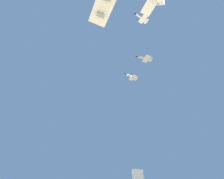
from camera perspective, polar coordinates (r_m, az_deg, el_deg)
chase_jet_left_wing at (r=132.80m, az=11.95°, el=11.26°), size 15.20×9.00×4.00m
chase_jet_right_wing at (r=148.44m, az=10.87°, el=24.52°), size 15.21×8.09×4.00m
chase_jet_trailing at (r=143.92m, az=7.17°, el=4.68°), size 15.21×8.05×4.00m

